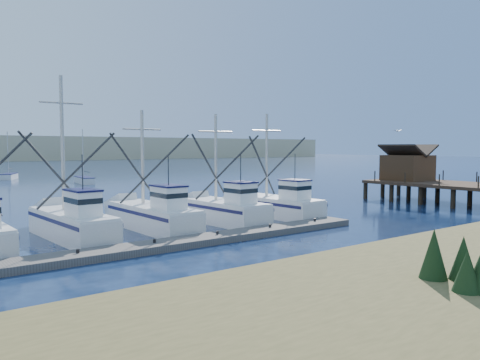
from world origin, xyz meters
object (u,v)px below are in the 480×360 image
object	(u,v)px
floating_dock	(154,246)
timber_pier	(439,176)
sailboat_near	(84,180)
sailboat_far	(9,176)

from	to	relation	value
floating_dock	timber_pier	bearing A→B (deg)	4.49
floating_dock	sailboat_near	xyz separation A→B (m)	(11.95, 47.84, 0.30)
timber_pier	floating_dock	bearing A→B (deg)	-175.08
timber_pier	sailboat_far	bearing A→B (deg)	113.66
timber_pier	sailboat_near	size ratio (longest dim) A/B	2.47
floating_dock	timber_pier	distance (m)	32.00
timber_pier	sailboat_near	xyz separation A→B (m)	(-19.84, 45.11, -2.07)
sailboat_far	floating_dock	bearing A→B (deg)	-72.37
sailboat_near	sailboat_far	distance (m)	18.25
timber_pier	sailboat_far	size ratio (longest dim) A/B	2.47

